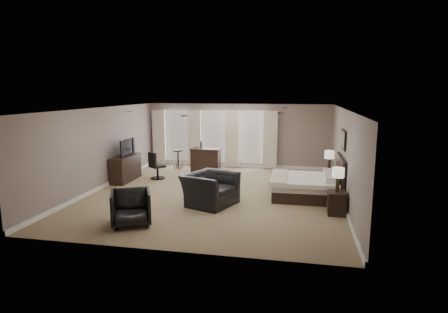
% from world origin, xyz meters
% --- Properties ---
extents(room, '(7.60, 8.60, 2.64)m').
position_xyz_m(room, '(0.00, 0.00, 1.30)').
color(room, '#827052').
rests_on(room, ground).
extents(window_bay, '(5.25, 0.20, 2.30)m').
position_xyz_m(window_bay, '(-1.00, 4.11, 1.20)').
color(window_bay, silver).
rests_on(window_bay, room).
extents(bed, '(1.97, 1.88, 1.25)m').
position_xyz_m(bed, '(2.58, 0.19, 0.63)').
color(bed, silver).
rests_on(bed, ground).
extents(nightstand_near, '(0.44, 0.54, 0.59)m').
position_xyz_m(nightstand_near, '(3.47, -1.26, 0.29)').
color(nightstand_near, black).
rests_on(nightstand_near, ground).
extents(nightstand_far, '(0.41, 0.50, 0.55)m').
position_xyz_m(nightstand_far, '(3.47, 1.64, 0.27)').
color(nightstand_far, black).
rests_on(nightstand_far, ground).
extents(lamp_near, '(0.30, 0.30, 0.63)m').
position_xyz_m(lamp_near, '(3.47, -1.26, 0.90)').
color(lamp_near, beige).
rests_on(lamp_near, nightstand_near).
extents(lamp_far, '(0.31, 0.31, 0.65)m').
position_xyz_m(lamp_far, '(3.47, 1.64, 0.87)').
color(lamp_far, beige).
rests_on(lamp_far, nightstand_far).
extents(wall_art, '(0.04, 0.96, 0.56)m').
position_xyz_m(wall_art, '(3.70, 0.19, 1.75)').
color(wall_art, slate).
rests_on(wall_art, room).
extents(dresser, '(0.49, 1.53, 0.89)m').
position_xyz_m(dresser, '(-3.45, 1.06, 0.44)').
color(dresser, black).
rests_on(dresser, ground).
extents(tv, '(0.60, 1.03, 0.14)m').
position_xyz_m(tv, '(-3.45, 1.06, 0.95)').
color(tv, black).
rests_on(tv, dresser).
extents(armchair_near, '(1.31, 1.58, 1.18)m').
position_xyz_m(armchair_near, '(0.12, -1.09, 0.59)').
color(armchair_near, black).
rests_on(armchair_near, ground).
extents(armchair_far, '(1.16, 1.13, 0.92)m').
position_xyz_m(armchair_far, '(-1.34, -3.02, 0.46)').
color(armchair_far, black).
rests_on(armchair_far, ground).
extents(bar_counter, '(1.12, 0.58, 0.97)m').
position_xyz_m(bar_counter, '(-0.99, 2.75, 0.49)').
color(bar_counter, black).
rests_on(bar_counter, ground).
extents(bar_stool_left, '(0.42, 0.42, 0.79)m').
position_xyz_m(bar_stool_left, '(-2.27, 3.28, 0.40)').
color(bar_stool_left, black).
rests_on(bar_stool_left, ground).
extents(bar_stool_right, '(0.33, 0.33, 0.69)m').
position_xyz_m(bar_stool_right, '(-1.29, 3.14, 0.34)').
color(bar_stool_right, black).
rests_on(bar_stool_right, ground).
extents(desk_chair, '(0.70, 0.70, 0.98)m').
position_xyz_m(desk_chair, '(-2.45, 1.52, 0.49)').
color(desk_chair, black).
rests_on(desk_chair, ground).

